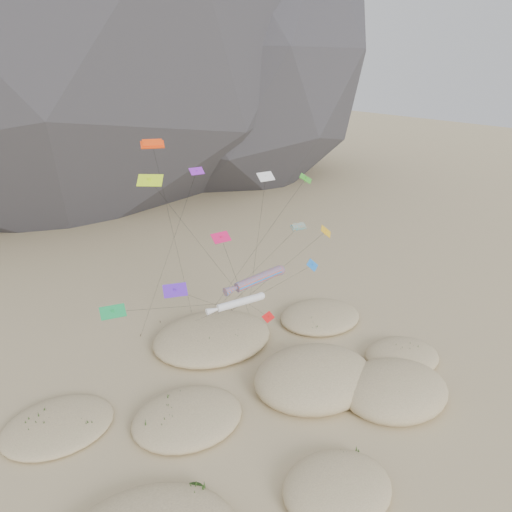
% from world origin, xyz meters
% --- Properties ---
extents(ground, '(500.00, 500.00, 0.00)m').
position_xyz_m(ground, '(0.00, 0.00, 0.00)').
color(ground, '#CCB789').
rests_on(ground, ground).
extents(dunes, '(49.73, 38.98, 4.34)m').
position_xyz_m(dunes, '(-0.60, 3.74, 0.72)').
color(dunes, '#CCB789').
rests_on(dunes, ground).
extents(dune_grass, '(43.61, 29.96, 1.44)m').
position_xyz_m(dune_grass, '(-1.55, 4.65, 0.81)').
color(dune_grass, black).
rests_on(dune_grass, ground).
extents(kite_stakes, '(18.39, 6.02, 0.30)m').
position_xyz_m(kite_stakes, '(3.03, 24.20, 0.15)').
color(kite_stakes, '#3F2D1E').
rests_on(kite_stakes, ground).
extents(rainbow_tube_kite, '(8.79, 11.67, 11.39)m').
position_xyz_m(rainbow_tube_kite, '(2.96, 12.01, 10.41)').
color(rainbow_tube_kite, '#F34B19').
rests_on(rainbow_tube_kite, ground).
extents(white_tube_kite, '(7.32, 14.03, 9.52)m').
position_xyz_m(white_tube_kite, '(-0.63, 10.72, 8.80)').
color(white_tube_kite, silver).
rests_on(white_tube_kite, ground).
extents(orange_parafoil, '(9.38, 10.31, 27.14)m').
position_xyz_m(orange_parafoil, '(-6.86, 17.21, 26.30)').
color(orange_parafoil, '#F33D0C').
rests_on(orange_parafoil, ground).
extents(multi_parafoil, '(2.22, 16.93, 16.83)m').
position_xyz_m(multi_parafoil, '(8.14, 11.17, 16.16)').
color(multi_parafoil, orange).
rests_on(multi_parafoil, ground).
extents(delta_kites, '(28.53, 17.92, 24.13)m').
position_xyz_m(delta_kites, '(-0.76, 11.23, 16.52)').
color(delta_kites, '#F7AF0D').
rests_on(delta_kites, ground).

